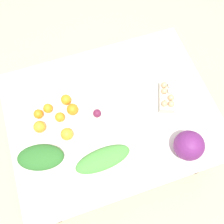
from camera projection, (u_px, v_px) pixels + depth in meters
name	position (u px, v px, depth m)	size (l,w,h in m)	color
ground_plane	(112.00, 144.00, 2.41)	(8.00, 8.00, 0.00)	#C6B289
dining_table	(112.00, 118.00, 1.78)	(1.40, 1.09, 0.77)	silver
cabbage_purple	(189.00, 145.00, 1.51)	(0.19, 0.19, 0.19)	#6B2366
egg_carton	(167.00, 96.00, 1.70)	(0.18, 0.24, 0.09)	beige
greens_bunch_chard	(103.00, 159.00, 1.54)	(0.36, 0.14, 0.06)	#4C933D
greens_bunch_kale	(41.00, 157.00, 1.54)	(0.29, 0.17, 0.08)	#2D6B28
beet_root	(97.00, 113.00, 1.67)	(0.06, 0.06, 0.06)	maroon
orange_0	(67.00, 134.00, 1.60)	(0.08, 0.08, 0.08)	orange
orange_1	(60.00, 117.00, 1.65)	(0.07, 0.07, 0.07)	orange
orange_2	(40.00, 127.00, 1.62)	(0.08, 0.08, 0.08)	orange
orange_3	(48.00, 108.00, 1.68)	(0.06, 0.06, 0.06)	orange
orange_4	(66.00, 100.00, 1.70)	(0.07, 0.07, 0.07)	orange
orange_5	(38.00, 114.00, 1.66)	(0.06, 0.06, 0.06)	orange
orange_6	(73.00, 109.00, 1.67)	(0.08, 0.08, 0.08)	orange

